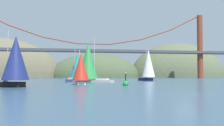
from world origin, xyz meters
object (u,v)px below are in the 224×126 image
Objects in this scene: sailboat_scarlet_sail at (80,69)px; sailboat_white_mainsail at (148,65)px; sailboat_green_sail at (89,62)px; channel_buoy at (126,84)px; sailboat_navy_sail at (15,60)px; sailboat_teal_sail at (77,67)px.

sailboat_scarlet_sail is 0.70× the size of sailboat_white_mainsail.
sailboat_scarlet_sail is at bearing -131.82° from sailboat_white_mainsail.
sailboat_green_sail is (2.79, 14.47, 1.96)m from sailboat_scarlet_sail.
sailboat_green_sail is 4.23× the size of channel_buoy.
sailboat_white_mainsail is at bearing 27.31° from sailboat_green_sail.
sailboat_navy_sail is at bearing -174.15° from channel_buoy.
sailboat_teal_sail is (-2.73, 7.03, -0.96)m from sailboat_green_sail.
sailboat_green_sail is (-18.88, -9.75, 0.14)m from sailboat_white_mainsail.
sailboat_white_mainsail is at bearing 7.17° from sailboat_teal_sail.
sailboat_scarlet_sail is 2.62× the size of channel_buoy.
sailboat_navy_sail is 3.48× the size of channel_buoy.
sailboat_navy_sail is (-10.82, -7.60, 1.14)m from sailboat_scarlet_sail.
channel_buoy is at bearing 5.85° from sailboat_navy_sail.
channel_buoy is (7.69, -27.20, -3.75)m from sailboat_teal_sail.
sailboat_navy_sail is 31.07m from sailboat_teal_sail.
sailboat_teal_sail is at bearing 89.86° from sailboat_scarlet_sail.
sailboat_green_sail is at bearing -68.75° from sailboat_teal_sail.
sailboat_teal_sail is 3.51× the size of channel_buoy.
sailboat_scarlet_sail is 0.75× the size of sailboat_teal_sail.
channel_buoy is at bearing -114.96° from sailboat_white_mainsail.
sailboat_navy_sail is at bearing -121.67° from sailboat_green_sail.
sailboat_navy_sail reaches higher than sailboat_scarlet_sail.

